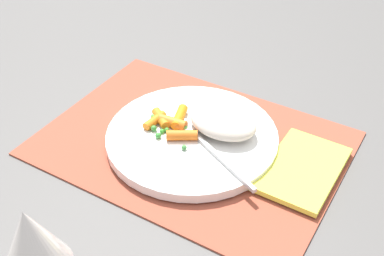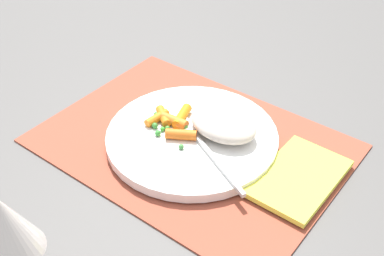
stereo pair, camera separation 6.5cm
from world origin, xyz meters
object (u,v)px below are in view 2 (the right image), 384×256
at_px(rice_mound, 224,125).
at_px(fork, 201,143).
at_px(napkin, 298,178).
at_px(wine_glass, 5,229).
at_px(carrot_portion, 173,122).
at_px(plate, 192,137).

xyz_separation_m(rice_mound, fork, (0.01, 0.04, -0.01)).
xyz_separation_m(fork, napkin, (-0.14, -0.03, -0.01)).
xyz_separation_m(wine_glass, napkin, (-0.15, -0.33, -0.10)).
distance_m(carrot_portion, napkin, 0.20).
distance_m(plate, carrot_portion, 0.04).
distance_m(plate, fork, 0.03).
bearing_deg(carrot_portion, fork, 170.28).
height_order(plate, rice_mound, rice_mound).
height_order(rice_mound, carrot_portion, rice_mound).
height_order(fork, wine_glass, wine_glass).
xyz_separation_m(plate, rice_mound, (-0.04, -0.03, 0.02)).
height_order(plate, wine_glass, wine_glass).
relative_size(fork, wine_glass, 1.15).
distance_m(rice_mound, wine_glass, 0.34).
bearing_deg(carrot_portion, napkin, -173.00).
xyz_separation_m(plate, carrot_portion, (0.03, 0.00, 0.01)).
distance_m(plate, rice_mound, 0.05).
distance_m(fork, napkin, 0.14).
bearing_deg(napkin, carrot_portion, 7.00).
bearing_deg(carrot_portion, plate, -175.96).
xyz_separation_m(plate, napkin, (-0.16, -0.02, -0.00)).
relative_size(plate, rice_mound, 2.50).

